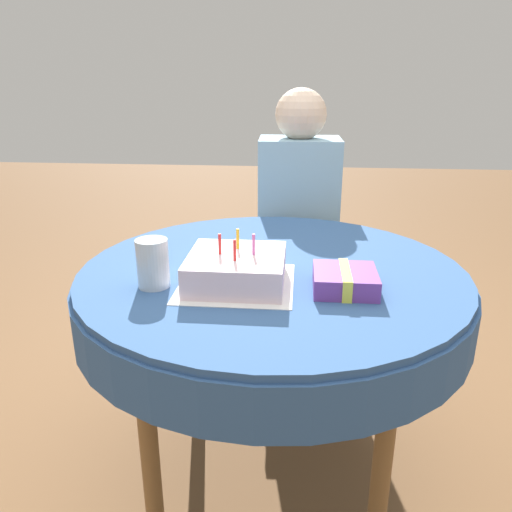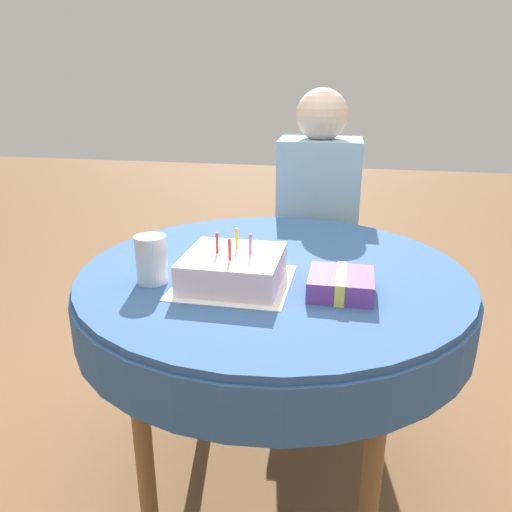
% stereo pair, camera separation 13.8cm
% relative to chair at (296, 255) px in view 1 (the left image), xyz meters
% --- Properties ---
extents(ground_plane, '(12.00, 12.00, 0.00)m').
position_rel_chair_xyz_m(ground_plane, '(-0.06, -0.83, -0.48)').
color(ground_plane, brown).
extents(dining_table, '(1.12, 1.12, 0.74)m').
position_rel_chair_xyz_m(dining_table, '(-0.06, -0.83, 0.17)').
color(dining_table, '#335689').
rests_on(dining_table, ground_plane).
extents(chair, '(0.39, 0.39, 0.89)m').
position_rel_chair_xyz_m(chair, '(0.00, 0.00, 0.00)').
color(chair, brown).
rests_on(chair, ground_plane).
extents(person, '(0.34, 0.34, 1.22)m').
position_rel_chair_xyz_m(person, '(0.00, -0.09, 0.25)').
color(person, beige).
rests_on(person, ground_plane).
extents(napkin, '(0.30, 0.30, 0.00)m').
position_rel_chair_xyz_m(napkin, '(-0.15, -0.95, 0.26)').
color(napkin, white).
rests_on(napkin, dining_table).
extents(birthday_cake, '(0.25, 0.25, 0.13)m').
position_rel_chair_xyz_m(birthday_cake, '(-0.15, -0.95, 0.30)').
color(birthday_cake, silver).
rests_on(birthday_cake, dining_table).
extents(drinking_glass, '(0.08, 0.08, 0.13)m').
position_rel_chair_xyz_m(drinking_glass, '(-0.36, -0.99, 0.32)').
color(drinking_glass, silver).
rests_on(drinking_glass, dining_table).
extents(gift_box, '(0.16, 0.17, 0.06)m').
position_rel_chair_xyz_m(gift_box, '(0.13, -0.97, 0.28)').
color(gift_box, '#753D99').
rests_on(gift_box, dining_table).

